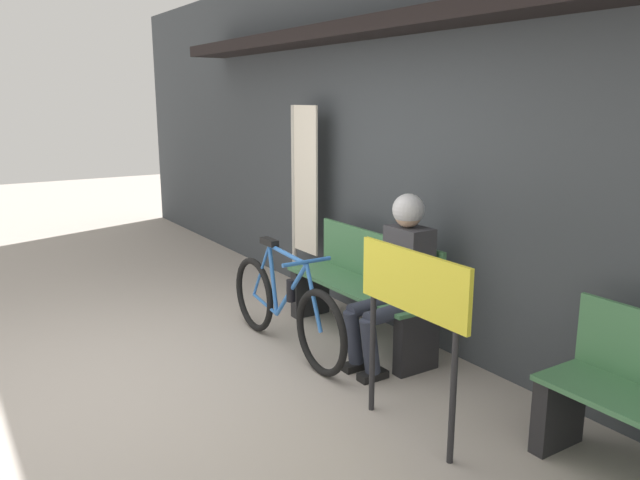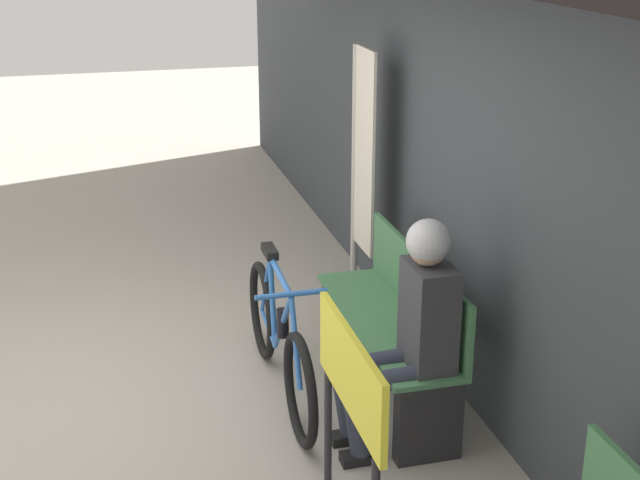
{
  "view_description": "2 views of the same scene",
  "coord_description": "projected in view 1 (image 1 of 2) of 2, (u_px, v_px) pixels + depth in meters",
  "views": [
    {
      "loc": [
        4.09,
        -1.08,
        1.95
      ],
      "look_at": [
        0.11,
        1.48,
        0.88
      ],
      "focal_mm": 35.0,
      "sensor_mm": 36.0,
      "label": 1
    },
    {
      "loc": [
        4.67,
        0.23,
        2.73
      ],
      "look_at": [
        -0.01,
        1.46,
        0.95
      ],
      "focal_mm": 50.0,
      "sensor_mm": 36.0,
      "label": 2
    }
  ],
  "objects": [
    {
      "name": "banner_pole",
      "position": [
        302.0,
        187.0,
        6.07
      ],
      "size": [
        0.45,
        0.05,
        1.89
      ],
      "color": "#B7B2A8",
      "rests_on": "ground_plane"
    },
    {
      "name": "ground_plane",
      "position": [
        134.0,
        385.0,
        4.35
      ],
      "size": [
        24.0,
        24.0,
        0.0
      ],
      "primitive_type": "plane",
      "color": "#ADA399"
    },
    {
      "name": "bicycle",
      "position": [
        284.0,
        308.0,
        4.88
      ],
      "size": [
        1.69,
        0.4,
        0.86
      ],
      "color": "black",
      "rests_on": "ground_plane"
    },
    {
      "name": "signboard",
      "position": [
        412.0,
        298.0,
        3.53
      ],
      "size": [
        0.89,
        0.04,
        1.12
      ],
      "color": "#232326",
      "rests_on": "ground_plane"
    },
    {
      "name": "storefront_wall",
      "position": [
        395.0,
        134.0,
        5.19
      ],
      "size": [
        12.0,
        0.56,
        3.2
      ],
      "color": "#3D4247",
      "rests_on": "ground_plane"
    },
    {
      "name": "person_seated",
      "position": [
        399.0,
        269.0,
        4.51
      ],
      "size": [
        0.34,
        0.61,
        1.29
      ],
      "color": "#2D3342",
      "rests_on": "ground_plane"
    },
    {
      "name": "park_bench_near",
      "position": [
        363.0,
        291.0,
        5.11
      ],
      "size": [
        1.56,
        0.42,
        0.88
      ],
      "color": "#477F51",
      "rests_on": "ground_plane"
    }
  ]
}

